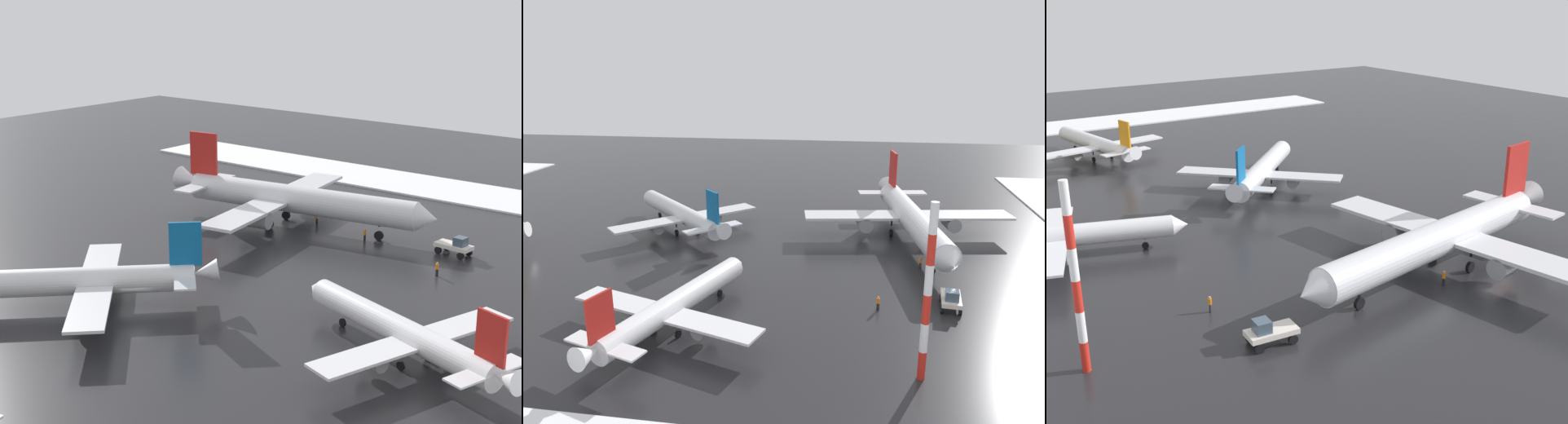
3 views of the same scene
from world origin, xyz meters
The scene contains 11 objects.
ground_plane centered at (0.00, 0.00, 0.00)m, with size 240.00×240.00×0.00m, color #232326.
snow_bank_left centered at (-67.00, 0.00, 0.15)m, with size 14.00×116.00×0.30m, color white.
airplane_foreground_jet centered at (34.92, 5.52, 3.97)m, with size 33.73×40.41×12.03m.
airplane_distant_tail centered at (-35.66, -10.11, 2.77)m, with size 28.14×23.51×8.39m.
airplane_parked_portside centered at (7.81, -26.96, 2.63)m, with size 22.04×26.16×7.97m.
airplane_far_rear centered at (-2.95, 5.35, 3.00)m, with size 23.87×23.96×9.07m.
pushback_tug centered at (37.64, -17.89, 1.28)m, with size 2.70×4.80×2.50m.
ground_crew_near_tug centered at (37.79, 3.42, 0.97)m, with size 0.36×0.36×1.71m.
ground_crew_by_nose_gear centered at (35.40, -5.99, 0.97)m, with size 0.36×0.36×1.71m.
ground_crew_beside_wing centered at (29.35, -19.56, 0.97)m, with size 0.36×0.36×1.71m.
antenna_mast centered at (32.85, -32.47, 8.17)m, with size 0.70×0.70×16.34m.
Camera 3 is at (81.38, -43.54, 30.01)m, focal length 45.00 mm.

